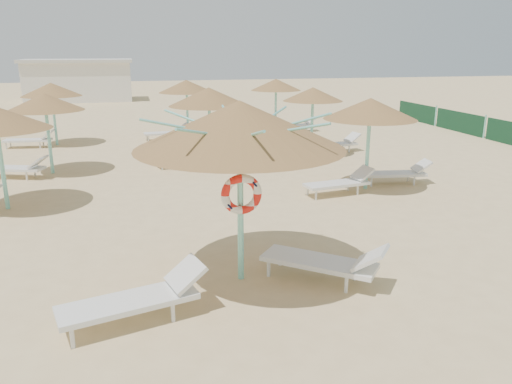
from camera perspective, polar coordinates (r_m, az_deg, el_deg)
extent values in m
plane|color=#DBBC85|center=(9.12, -0.28, -10.28)|extent=(120.00, 120.00, 0.00)
cylinder|color=#7EDACB|center=(8.77, -1.79, -1.86)|extent=(0.11, 0.11, 2.70)
cone|color=olive|center=(8.44, -1.88, 7.70)|extent=(3.60, 3.60, 0.81)
cylinder|color=#7EDACB|center=(8.48, -1.86, 5.88)|extent=(0.20, 0.20, 0.12)
cylinder|color=#7EDACB|center=(8.65, 3.55, 7.61)|extent=(1.63, 0.04, 0.41)
cylinder|color=#7EDACB|center=(9.14, 0.99, 8.10)|extent=(1.18, 1.18, 0.41)
cylinder|color=#7EDACB|center=(9.25, -2.94, 8.17)|extent=(0.04, 1.63, 0.41)
cylinder|color=#7EDACB|center=(8.92, -6.38, 7.80)|extent=(1.18, 1.18, 0.41)
cylinder|color=#7EDACB|center=(8.32, -7.51, 7.17)|extent=(1.63, 0.04, 0.41)
cylinder|color=#7EDACB|center=(7.77, -5.24, 6.62)|extent=(1.18, 1.18, 0.41)
cylinder|color=#7EDACB|center=(7.64, -0.59, 6.53)|extent=(0.04, 1.63, 0.41)
cylinder|color=#7EDACB|center=(8.02, 3.12, 6.96)|extent=(1.18, 1.18, 0.41)
torus|color=red|center=(8.60, -1.67, -0.27)|extent=(0.72, 0.15, 0.72)
cylinder|color=silver|center=(7.71, -20.26, -15.39)|extent=(0.07, 0.07, 0.31)
cylinder|color=silver|center=(8.18, -20.88, -13.52)|extent=(0.07, 0.07, 0.31)
cylinder|color=silver|center=(7.97, -9.47, -13.42)|extent=(0.07, 0.07, 0.31)
cylinder|color=silver|center=(8.43, -10.73, -11.75)|extent=(0.07, 0.07, 0.31)
cube|color=silver|center=(7.97, -14.38, -12.12)|extent=(2.18, 1.19, 0.09)
cube|color=silver|center=(8.09, -8.05, -9.24)|extent=(0.68, 0.77, 0.40)
cylinder|color=silver|center=(9.29, 1.46, -8.75)|extent=(0.07, 0.07, 0.30)
cylinder|color=silver|center=(9.74, 2.79, -7.54)|extent=(0.07, 0.07, 0.30)
cylinder|color=silver|center=(8.84, 10.27, -10.35)|extent=(0.07, 0.07, 0.30)
cylinder|color=silver|center=(9.32, 11.20, -8.98)|extent=(0.07, 0.07, 0.30)
cube|color=silver|center=(9.15, 7.18, -7.93)|extent=(2.02, 1.83, 0.09)
cube|color=silver|center=(8.83, 12.96, -7.31)|extent=(0.82, 0.84, 0.40)
cylinder|color=#7EDACB|center=(14.38, -27.03, 2.66)|extent=(0.11, 0.11, 2.30)
cylinder|color=#7EDACB|center=(17.99, -22.57, 5.56)|extent=(0.11, 0.11, 2.30)
cone|color=olive|center=(17.83, -23.00, 9.45)|extent=(2.47, 2.47, 0.56)
cylinder|color=#7EDACB|center=(17.85, -22.92, 8.71)|extent=(0.20, 0.20, 0.12)
cylinder|color=silver|center=(17.51, -24.74, 1.67)|extent=(0.06, 0.06, 0.28)
cylinder|color=silver|center=(17.93, -23.95, 2.07)|extent=(0.06, 0.06, 0.28)
cube|color=silver|center=(17.96, -25.93, 2.45)|extent=(2.00, 1.22, 0.08)
cube|color=silver|center=(17.48, -23.64, 3.19)|extent=(0.66, 0.73, 0.36)
cylinder|color=#7EDACB|center=(23.42, -22.05, 7.79)|extent=(0.11, 0.11, 2.30)
cone|color=olive|center=(23.30, -22.37, 10.79)|extent=(2.50, 2.50, 0.56)
cylinder|color=#7EDACB|center=(23.31, -22.31, 10.22)|extent=(0.20, 0.20, 0.12)
cylinder|color=silver|center=(23.38, -26.64, 4.73)|extent=(0.06, 0.06, 0.28)
cylinder|color=silver|center=(23.84, -26.26, 4.97)|extent=(0.06, 0.06, 0.28)
cylinder|color=silver|center=(22.96, -23.46, 4.94)|extent=(0.06, 0.06, 0.28)
cylinder|color=silver|center=(23.44, -23.13, 5.17)|extent=(0.06, 0.06, 0.28)
cube|color=silver|center=(23.33, -24.64, 5.41)|extent=(1.96, 0.83, 0.08)
cube|color=silver|center=(23.05, -22.69, 6.12)|extent=(0.55, 0.65, 0.36)
cylinder|color=#7EDACB|center=(18.37, -5.31, 6.92)|extent=(0.11, 0.11, 2.30)
cone|color=olive|center=(18.22, -5.41, 10.79)|extent=(2.90, 2.90, 0.65)
cylinder|color=#7EDACB|center=(18.24, -5.39, 10.02)|extent=(0.20, 0.20, 0.12)
cylinder|color=silver|center=(17.57, -10.68, 2.93)|extent=(0.06, 0.06, 0.28)
cylinder|color=silver|center=(18.04, -11.16, 3.24)|extent=(0.06, 0.06, 0.28)
cylinder|color=silver|center=(18.00, -6.58, 3.42)|extent=(0.06, 0.06, 0.28)
cylinder|color=silver|center=(18.46, -7.15, 3.71)|extent=(0.06, 0.06, 0.28)
cube|color=silver|center=(18.01, -8.52, 3.94)|extent=(1.99, 1.07, 0.08)
cube|color=silver|center=(18.25, -6.03, 4.95)|extent=(0.62, 0.70, 0.36)
cylinder|color=#7EDACB|center=(23.80, -7.85, 8.92)|extent=(0.11, 0.11, 2.30)
cone|color=olive|center=(23.69, -7.96, 11.89)|extent=(2.55, 2.55, 0.57)
cylinder|color=#7EDACB|center=(23.70, -7.94, 11.32)|extent=(0.20, 0.20, 0.12)
cylinder|color=silver|center=(23.12, -12.20, 5.97)|extent=(0.06, 0.06, 0.28)
cylinder|color=silver|center=(23.60, -12.36, 6.16)|extent=(0.06, 0.06, 0.28)
cylinder|color=silver|center=(23.32, -8.89, 6.22)|extent=(0.06, 0.06, 0.28)
cylinder|color=silver|center=(23.80, -9.12, 6.41)|extent=(0.06, 0.06, 0.28)
cube|color=silver|center=(23.44, -10.36, 6.65)|extent=(1.95, 0.80, 0.08)
cube|color=silver|center=(23.55, -8.33, 7.37)|extent=(0.54, 0.64, 0.36)
cylinder|color=#7EDACB|center=(15.09, 12.64, 4.60)|extent=(0.11, 0.11, 2.30)
cone|color=olive|center=(14.90, 12.93, 9.28)|extent=(2.69, 2.69, 0.61)
cylinder|color=#7EDACB|center=(14.93, 12.87, 8.36)|extent=(0.20, 0.20, 0.12)
cylinder|color=silver|center=(13.92, 6.87, -0.36)|extent=(0.06, 0.06, 0.28)
cylinder|color=silver|center=(14.34, 5.92, 0.16)|extent=(0.06, 0.06, 0.28)
cylinder|color=silver|center=(14.60, 11.53, 0.20)|extent=(0.06, 0.06, 0.28)
cylinder|color=silver|center=(15.00, 10.49, 0.69)|extent=(0.06, 0.06, 0.28)
cube|color=silver|center=(14.47, 9.21, 0.92)|extent=(1.97, 0.89, 0.08)
cube|color=silver|center=(14.86, 12.07, 2.12)|extent=(0.57, 0.66, 0.36)
cylinder|color=silver|center=(15.58, 13.04, 1.11)|extent=(0.06, 0.06, 0.28)
cylinder|color=silver|center=(16.04, 12.49, 1.57)|extent=(0.06, 0.06, 0.28)
cylinder|color=silver|center=(16.05, 17.62, 1.20)|extent=(0.06, 0.06, 0.28)
cylinder|color=silver|center=(16.50, 16.96, 1.65)|extent=(0.06, 0.06, 0.28)
cube|color=silver|center=(16.03, 15.53, 2.02)|extent=(1.97, 0.89, 0.08)
cube|color=silver|center=(16.30, 18.39, 2.87)|extent=(0.57, 0.66, 0.36)
cylinder|color=#7EDACB|center=(19.67, 6.40, 7.49)|extent=(0.11, 0.11, 2.30)
cone|color=olive|center=(19.53, 6.52, 11.05)|extent=(2.30, 2.30, 0.52)
cylinder|color=#7EDACB|center=(19.55, 6.50, 10.39)|extent=(0.20, 0.20, 0.12)
cylinder|color=silver|center=(18.81, 1.27, 4.06)|extent=(0.06, 0.06, 0.28)
cylinder|color=silver|center=(19.29, 1.16, 4.37)|extent=(0.06, 0.06, 0.28)
cylinder|color=silver|center=(18.96, 5.35, 4.09)|extent=(0.06, 0.06, 0.28)
cylinder|color=silver|center=(19.44, 5.14, 4.40)|extent=(0.06, 0.06, 0.28)
cube|color=silver|center=(19.09, 3.62, 4.77)|extent=(1.98, 0.96, 0.08)
cube|color=silver|center=(19.16, 6.17, 5.48)|extent=(0.59, 0.68, 0.36)
cylinder|color=silver|center=(19.88, 7.38, 4.59)|extent=(0.06, 0.06, 0.28)
cylinder|color=silver|center=(20.30, 6.65, 4.85)|extent=(0.06, 0.06, 0.28)
cylinder|color=silver|center=(20.61, 10.60, 4.86)|extent=(0.06, 0.06, 0.28)
cylinder|color=silver|center=(21.02, 9.83, 5.11)|extent=(0.06, 0.06, 0.28)
cube|color=silver|center=(20.48, 8.95, 5.38)|extent=(1.98, 0.96, 0.08)
cube|color=silver|center=(20.91, 10.95, 6.17)|extent=(0.59, 0.68, 0.36)
cylinder|color=#7EDACB|center=(24.74, 2.26, 9.32)|extent=(0.11, 0.11, 2.30)
cone|color=olive|center=(24.63, 2.29, 12.17)|extent=(2.42, 2.42, 0.54)
cylinder|color=#7EDACB|center=(24.65, 2.29, 11.63)|extent=(0.20, 0.20, 0.12)
cylinder|color=silver|center=(23.82, -1.78, 6.61)|extent=(0.06, 0.06, 0.28)
cylinder|color=silver|center=(24.31, -2.01, 6.80)|extent=(0.06, 0.06, 0.28)
cylinder|color=silver|center=(24.11, 1.39, 6.73)|extent=(0.06, 0.06, 0.28)
cylinder|color=silver|center=(24.59, 1.11, 6.91)|extent=(0.06, 0.06, 0.28)
cube|color=silver|center=(24.19, -0.03, 7.20)|extent=(1.91, 0.65, 0.08)
cube|color=silver|center=(24.36, 1.94, 7.82)|extent=(0.50, 0.61, 0.36)
cylinder|color=silver|center=(25.00, 2.89, 7.05)|extent=(0.06, 0.06, 0.28)
cylinder|color=silver|center=(25.47, 2.55, 7.22)|extent=(0.06, 0.06, 0.28)
cylinder|color=silver|center=(25.44, 5.81, 7.14)|extent=(0.06, 0.06, 0.28)
cylinder|color=silver|center=(25.90, 5.43, 7.31)|extent=(0.06, 0.06, 0.28)
cube|color=silver|center=(25.46, 4.46, 7.59)|extent=(1.91, 0.65, 0.08)
cube|color=silver|center=(25.71, 6.28, 8.17)|extent=(0.50, 0.61, 0.36)
cube|color=silver|center=(43.23, -19.52, 11.79)|extent=(8.00, 4.00, 3.00)
cube|color=beige|center=(43.16, -19.73, 13.93)|extent=(8.40, 4.40, 0.25)
cube|color=#1C5530|center=(27.33, 22.23, 7.42)|extent=(0.08, 3.80, 1.00)
cylinder|color=#7EDACB|center=(25.82, 24.67, 6.82)|extent=(0.08, 0.08, 1.10)
cube|color=#1C5530|center=(30.64, 17.90, 8.65)|extent=(0.08, 3.80, 1.00)
cylinder|color=#7EDACB|center=(29.04, 19.85, 8.20)|extent=(0.08, 0.08, 1.10)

